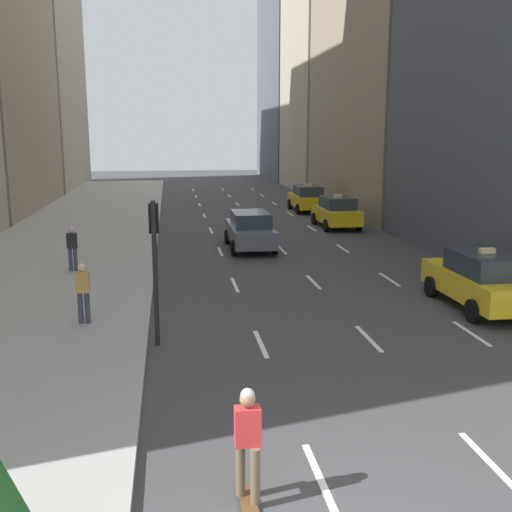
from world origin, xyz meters
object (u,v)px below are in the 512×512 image
pedestrian_mid_block (83,290)px  traffic_light_pole (155,249)px  taxi_lead (481,280)px  pedestrian_far_walking (72,246)px  sedan_black_near (250,230)px  taxi_third (336,212)px  taxi_second (307,198)px  skateboarder (248,441)px

pedestrian_mid_block → traffic_light_pole: (1.96, -1.46, 1.34)m
taxi_lead → pedestrian_far_walking: bearing=154.0°
sedan_black_near → pedestrian_mid_block: size_ratio=2.82×
taxi_third → traffic_light_pole: (-9.55, -17.64, 1.53)m
traffic_light_pole → taxi_second: bearing=68.9°
skateboarder → taxi_third: bearing=71.6°
sedan_black_near → traffic_light_pole: 12.74m
pedestrian_mid_block → pedestrian_far_walking: bearing=100.9°
taxi_third → pedestrian_mid_block: (-11.51, -16.18, 0.19)m
sedan_black_near → taxi_third: bearing=45.1°
taxi_second → pedestrian_far_walking: (-12.77, -16.83, 0.19)m
pedestrian_mid_block → traffic_light_pole: traffic_light_pole is taller
taxi_second → pedestrian_mid_block: taxi_second is taller
taxi_second → skateboarder: (-8.17, -31.68, 0.08)m
sedan_black_near → traffic_light_pole: traffic_light_pole is taller
pedestrian_mid_block → taxi_third: bearing=54.6°
pedestrian_far_walking → skateboarder: bearing=-72.8°
taxi_second → skateboarder: taxi_second is taller
skateboarder → taxi_second: bearing=75.5°
skateboarder → taxi_lead: bearing=46.6°
sedan_black_near → pedestrian_far_walking: size_ratio=2.82×
sedan_black_near → pedestrian_far_walking: bearing=-150.6°
taxi_lead → skateboarder: 11.88m
pedestrian_mid_block → pedestrian_far_walking: same height
taxi_lead → traffic_light_pole: size_ratio=1.22×
taxi_third → traffic_light_pole: traffic_light_pole is taller
sedan_black_near → pedestrian_mid_block: pedestrian_mid_block is taller
taxi_second → skateboarder: 32.72m
pedestrian_far_walking → traffic_light_pole: size_ratio=0.46×
taxi_lead → traffic_light_pole: (-9.55, -1.76, 1.53)m
traffic_light_pole → sedan_black_near: bearing=71.8°
taxi_lead → sedan_black_near: bearing=118.6°
sedan_black_near → traffic_light_pole: size_ratio=1.29×
taxi_second → traffic_light_pole: size_ratio=1.22×
taxi_third → sedan_black_near: size_ratio=0.95×
pedestrian_far_walking → sedan_black_near: bearing=29.4°
taxi_lead → pedestrian_far_walking: taxi_lead is taller
pedestrian_far_walking → taxi_lead: bearing=-26.0°
skateboarder → pedestrian_far_walking: bearing=107.2°
sedan_black_near → skateboarder: 19.06m
taxi_second → pedestrian_far_walking: size_ratio=2.67×
taxi_lead → skateboarder: size_ratio=2.52×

